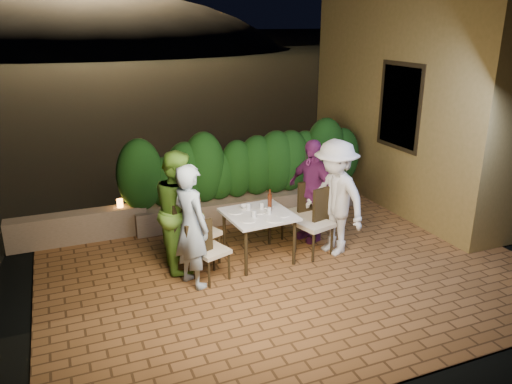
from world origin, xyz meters
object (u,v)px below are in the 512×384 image
chair_right_front (314,222)px  parapet_lamp (120,203)px  beer_bottle (270,200)px  dining_table (259,236)px  chair_left_front (211,249)px  chair_left_back (199,231)px  diner_green (179,210)px  diner_blue (191,226)px  diner_white (335,198)px  bowl (246,207)px  chair_right_back (299,213)px  diner_purple (312,190)px

chair_right_front → parapet_lamp: 3.25m
beer_bottle → chair_right_front: bearing=-15.8°
dining_table → parapet_lamp: dining_table is taller
chair_left_front → parapet_lamp: (-0.95, 2.04, 0.11)m
chair_left_back → diner_green: diner_green is taller
diner_blue → diner_white: 2.30m
dining_table → beer_bottle: (0.20, 0.04, 0.54)m
chair_left_front → diner_green: 0.75m
beer_bottle → chair_left_back: beer_bottle is taller
diner_green → bowl: bearing=-84.3°
chair_left_front → dining_table: bearing=1.5°
beer_bottle → chair_right_back: (0.66, 0.31, -0.41)m
chair_right_front → diner_blue: 2.02m
parapet_lamp → diner_blue: bearing=-72.1°
chair_left_front → diner_white: size_ratio=0.51×
chair_right_back → diner_white: diner_white is taller
diner_green → diner_blue: bearing=-174.8°
diner_blue → diner_purple: bearing=-92.5°
chair_left_front → parapet_lamp: 2.26m
parapet_lamp → chair_right_front: bearing=-35.1°
chair_left_back → dining_table: bearing=-35.7°
chair_right_front → diner_blue: bearing=-9.9°
chair_left_back → beer_bottle: bearing=-31.3°
beer_bottle → diner_purple: diner_purple is taller
diner_green → chair_right_back: bearing=-82.8°
beer_bottle → parapet_lamp: size_ratio=2.39×
bowl → parapet_lamp: bowl is taller
chair_right_back → diner_purple: size_ratio=0.60×
beer_bottle → dining_table: bearing=-168.9°
parapet_lamp → beer_bottle: bearing=-40.2°
dining_table → chair_left_back: 0.89m
parapet_lamp → diner_white: bearing=-33.0°
beer_bottle → diner_green: diner_green is taller
bowl → chair_left_back: size_ratio=0.16×
chair_right_front → chair_left_front: bearing=-10.0°
diner_white → chair_right_back: bearing=-163.6°
bowl → chair_right_front: 1.07m
chair_right_front → parapet_lamp: chair_right_front is taller
chair_left_back → chair_right_back: 1.72m
chair_left_back → diner_blue: (-0.26, -0.55, 0.34)m
bowl → parapet_lamp: (-1.69, 1.46, -0.20)m
chair_left_front → diner_green: (-0.29, 0.55, 0.42)m
bowl → chair_left_front: 1.00m
dining_table → chair_left_front: bearing=-158.9°
dining_table → diner_purple: 1.25m
beer_bottle → chair_right_front: (0.67, -0.19, -0.39)m
dining_table → bowl: 0.48m
diner_blue → diner_white: bearing=-107.2°
dining_table → chair_right_back: 0.93m
chair_right_back → chair_left_front: bearing=14.9°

